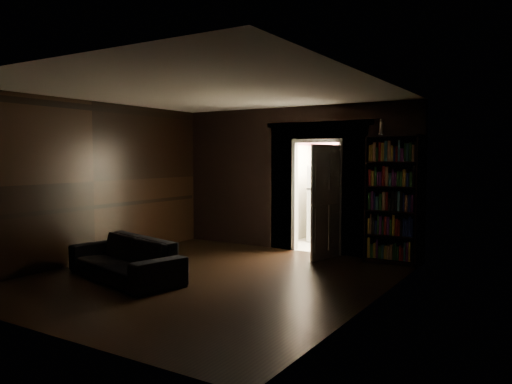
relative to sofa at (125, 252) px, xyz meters
The scene contains 9 objects.
ground 1.32m from the sofa, 31.63° to the left, with size 5.50×5.50×0.00m, color black.
room_walls 2.39m from the sofa, 58.55° to the left, with size 5.02×5.61×2.84m.
kitchen_alcove 4.86m from the sofa, 70.92° to the left, with size 2.20×1.80×2.60m.
sofa is the anchor object (origin of this frame).
bookshelf 4.52m from the sofa, 46.64° to the left, with size 0.90×0.32×2.20m, color black.
refrigerator 4.87m from the sofa, 74.89° to the left, with size 0.74×0.68×1.65m, color silver.
door 3.61m from the sofa, 56.70° to the left, with size 0.85×0.05×2.05m, color silver.
figurine 4.75m from the sofa, 49.11° to the left, with size 0.10×0.10×0.29m, color white.
bottles 5.10m from the sofa, 73.86° to the left, with size 0.67×0.08×0.27m, color black.
Camera 1 is at (4.51, -5.89, 1.84)m, focal length 35.00 mm.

